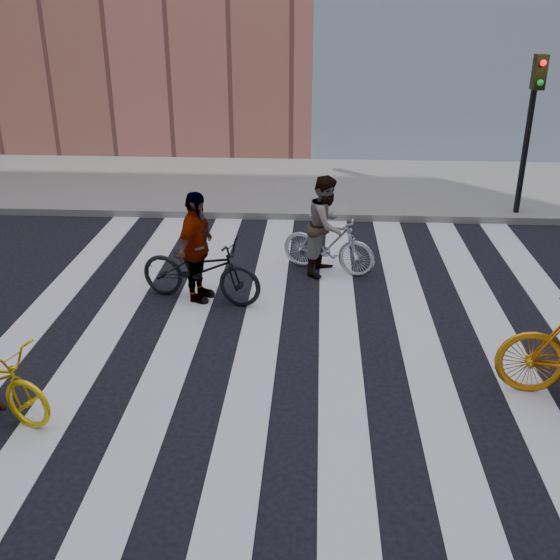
# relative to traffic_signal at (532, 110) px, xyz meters

# --- Properties ---
(ground) EXTENTS (100.00, 100.00, 0.00)m
(ground) POSITION_rel_traffic_signal_xyz_m (-4.40, -5.32, -2.28)
(ground) COLOR black
(ground) RESTS_ON ground
(sidewalk_far) EXTENTS (100.00, 5.00, 0.15)m
(sidewalk_far) POSITION_rel_traffic_signal_xyz_m (-4.40, 2.18, -2.20)
(sidewalk_far) COLOR gray
(sidewalk_far) RESTS_ON ground
(zebra_crosswalk) EXTENTS (8.25, 10.00, 0.01)m
(zebra_crosswalk) POSITION_rel_traffic_signal_xyz_m (-4.40, -5.32, -2.27)
(zebra_crosswalk) COLOR silver
(zebra_crosswalk) RESTS_ON ground
(traffic_signal) EXTENTS (0.22, 0.42, 3.33)m
(traffic_signal) POSITION_rel_traffic_signal_xyz_m (0.00, 0.00, 0.00)
(traffic_signal) COLOR black
(traffic_signal) RESTS_ON ground
(bike_silver_mid) EXTENTS (1.71, 1.05, 0.99)m
(bike_silver_mid) POSITION_rel_traffic_signal_xyz_m (-3.99, -3.04, -1.78)
(bike_silver_mid) COLOR #A9ADB3
(bike_silver_mid) RESTS_ON ground
(bike_dark_rear) EXTENTS (2.07, 1.17, 1.03)m
(bike_dark_rear) POSITION_rel_traffic_signal_xyz_m (-5.95, -4.29, -1.76)
(bike_dark_rear) COLOR black
(bike_dark_rear) RESTS_ON ground
(rider_mid) EXTENTS (0.90, 0.99, 1.68)m
(rider_mid) POSITION_rel_traffic_signal_xyz_m (-4.04, -3.04, -1.44)
(rider_mid) COLOR slate
(rider_mid) RESTS_ON ground
(rider_rear) EXTENTS (0.67, 1.09, 1.73)m
(rider_rear) POSITION_rel_traffic_signal_xyz_m (-6.00, -4.29, -1.42)
(rider_rear) COLOR slate
(rider_rear) RESTS_ON ground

